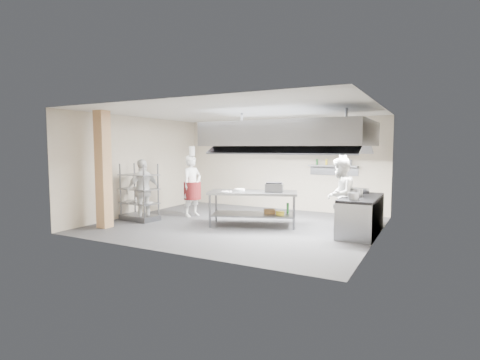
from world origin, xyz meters
The scene contains 23 objects.
floor centered at (0.00, 0.00, 0.00)m, with size 7.00×7.00×0.00m, color #343436.
ceiling centered at (0.00, 0.00, 3.00)m, with size 7.00×7.00×0.00m, color silver.
wall_back centered at (0.00, 3.00, 1.50)m, with size 7.00×7.00×0.00m, color #B9AA93.
wall_left centered at (-3.50, 0.00, 1.50)m, with size 6.00×6.00×0.00m, color #B9AA93.
wall_right centered at (3.50, 0.00, 1.50)m, with size 6.00×6.00×0.00m, color #B9AA93.
column centered at (-2.90, -1.90, 1.50)m, with size 0.30×0.30×3.00m, color tan.
exhaust_hood centered at (1.30, 0.40, 2.40)m, with size 4.00×2.50×0.60m, color gray.
hood_strip_a centered at (0.40, 0.40, 2.08)m, with size 1.60×0.12×0.04m, color white.
hood_strip_b centered at (2.20, 0.40, 2.08)m, with size 1.60×0.12×0.04m, color white.
wall_shelf centered at (1.80, 2.84, 1.50)m, with size 1.50×0.28×0.04m, color gray.
island centered at (0.38, 0.11, 0.46)m, with size 2.31×0.96×0.91m, color gray, non-canonical shape.
island_worktop centered at (0.38, 0.11, 0.88)m, with size 2.31×0.96×0.06m, color gray.
island_undershelf centered at (0.38, 0.11, 0.30)m, with size 2.13×0.87×0.04m, color slate.
pass_rack centered at (-2.80, -0.73, 0.80)m, with size 1.07×0.62×1.61m, color slate, non-canonical shape.
cooking_range centered at (3.08, 0.50, 0.42)m, with size 0.80×2.00×0.84m, color slate.
range_top centered at (3.08, 0.50, 0.87)m, with size 0.78×1.96×0.06m, color black.
chef_head centered at (-1.82, 0.47, 0.92)m, with size 0.67×0.44×1.83m, color silver.
chef_line centered at (2.60, 0.38, 0.92)m, with size 0.89×0.69×1.83m, color white.
chef_plating centered at (-2.60, -0.78, 0.87)m, with size 1.02×0.43×1.75m, color white.
griddle centered at (0.92, 0.28, 1.02)m, with size 0.46×0.35×0.22m, color slate.
wicker_basket centered at (0.78, 0.30, 0.38)m, with size 0.28×0.19×0.12m, color olive.
stockpot centered at (2.98, 0.41, 1.00)m, with size 0.29×0.29×0.20m, color gray.
plate_stack centered at (-2.80, -0.73, 0.52)m, with size 0.28×0.28×0.05m, color white.
Camera 1 is at (4.66, -8.71, 2.07)m, focal length 28.00 mm.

